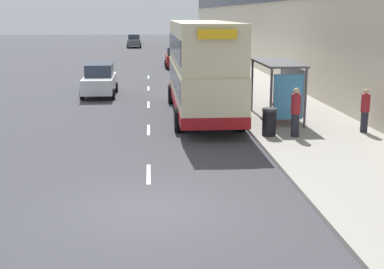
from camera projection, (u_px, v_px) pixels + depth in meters
ground_plane at (149, 209)px, 13.04m from camera, size 220.00×220.00×0.00m
pavement at (217, 63)px, 50.95m from camera, size 5.00×93.00×0.14m
lane_mark_0 at (149, 174)px, 15.84m from camera, size 0.12×2.00×0.01m
lane_mark_1 at (148, 130)px, 21.85m from camera, size 0.12×2.00×0.01m
lane_mark_2 at (148, 105)px, 27.87m from camera, size 0.12×2.00×0.01m
lane_mark_3 at (148, 88)px, 33.88m from camera, size 0.12×2.00×0.01m
lane_mark_4 at (148, 77)px, 39.89m from camera, size 0.12×2.00×0.01m
bus_shelter at (283, 80)px, 22.85m from camera, size 1.60×4.20×2.48m
double_decker_bus_near at (202, 67)px, 24.34m from camera, size 2.85×10.80×4.30m
car_0 at (176, 58)px, 46.59m from camera, size 1.95×3.98×1.78m
car_1 at (100, 80)px, 30.81m from camera, size 1.90×4.57×1.81m
car_2 at (134, 41)px, 74.24m from camera, size 1.95×4.43×1.79m
pedestrian_at_shelter at (365, 110)px, 20.61m from camera, size 0.34×0.34×1.71m
pedestrian_1 at (296, 112)px, 19.85m from camera, size 0.36×0.36×1.84m
litter_bin at (269, 122)px, 20.12m from camera, size 0.55×0.55×1.05m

